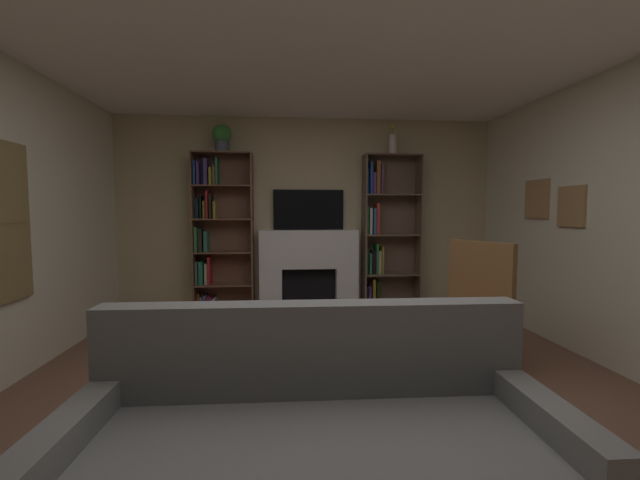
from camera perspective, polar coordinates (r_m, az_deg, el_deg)
name	(u,v)px	position (r m, az deg, el deg)	size (l,w,h in m)	color
ground_plane	(336,423)	(2.76, 2.32, -24.63)	(6.70, 6.70, 0.00)	brown
wall_back_accent	(308,217)	(5.23, -1.70, 3.37)	(4.92, 0.06, 2.52)	tan
ceiling	(337,1)	(2.71, 2.50, 30.89)	(4.92, 5.70, 0.06)	white
fireplace	(309,270)	(5.14, -1.58, -4.30)	(1.36, 0.52, 1.09)	white
tv	(308,210)	(5.17, -1.66, 4.34)	(0.90, 0.06, 0.51)	black
bookshelf_left	(217,236)	(5.17, -14.50, 0.53)	(0.73, 0.28, 2.05)	brown
bookshelf_right	(384,236)	(5.26, 9.06, 0.51)	(0.73, 0.29, 2.05)	brown
potted_plant	(222,137)	(5.17, -13.85, 14.09)	(0.23, 0.23, 0.34)	#485460
vase_with_flowers	(393,143)	(5.30, 10.33, 13.47)	(0.10, 0.10, 0.38)	beige
couch	(316,455)	(1.96, -0.60, -28.31)	(2.11, 0.93, 0.87)	slate
armchair	(467,304)	(3.55, 20.26, -8.58)	(0.77, 0.80, 1.08)	brown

